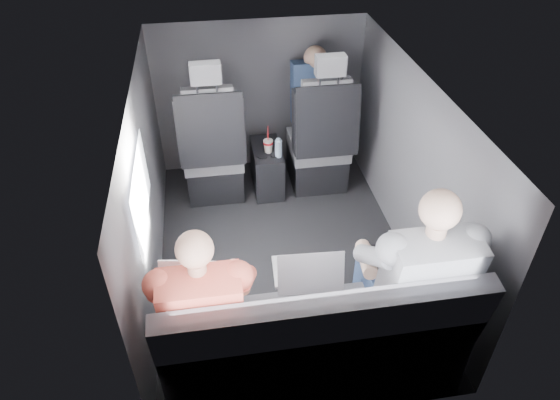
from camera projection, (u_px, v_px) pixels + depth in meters
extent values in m
plane|color=black|center=(283.00, 254.00, 3.75)|extent=(2.60, 2.60, 0.00)
plane|color=#B2B2AD|center=(284.00, 87.00, 2.93)|extent=(2.60, 2.60, 0.00)
cube|color=#56565B|center=(147.00, 193.00, 3.23)|extent=(0.02, 2.60, 1.35)
cube|color=#56565B|center=(412.00, 169.00, 3.45)|extent=(0.02, 2.60, 1.35)
cube|color=#56565B|center=(260.00, 97.00, 4.36)|extent=(1.80, 0.02, 1.35)
cube|color=#56565B|center=(329.00, 339.00, 2.32)|extent=(1.80, 0.02, 1.35)
cube|color=white|center=(141.00, 192.00, 2.86)|extent=(0.02, 0.75, 0.42)
cube|color=black|center=(327.00, 113.00, 3.85)|extent=(0.35, 0.11, 0.59)
cube|color=black|center=(215.00, 175.00, 4.33)|extent=(0.46, 0.48, 0.30)
cube|color=#59595D|center=(213.00, 154.00, 4.17)|extent=(0.48, 0.46, 0.14)
cube|color=#59595D|center=(210.00, 126.00, 3.79)|extent=(0.38, 0.18, 0.61)
cube|color=black|center=(182.00, 132.00, 3.78)|extent=(0.08, 0.21, 0.53)
cube|color=black|center=(239.00, 127.00, 3.83)|extent=(0.08, 0.21, 0.53)
cube|color=black|center=(211.00, 131.00, 3.74)|extent=(0.50, 0.11, 0.58)
cube|color=#59595D|center=(205.00, 73.00, 3.49)|extent=(0.22, 0.10, 0.15)
cube|color=black|center=(316.00, 166.00, 4.44)|extent=(0.46, 0.48, 0.30)
cube|color=#59595D|center=(318.00, 145.00, 4.28)|extent=(0.48, 0.46, 0.14)
cube|color=#59595D|center=(326.00, 117.00, 3.90)|extent=(0.38, 0.18, 0.61)
cube|color=black|center=(298.00, 123.00, 3.89)|extent=(0.08, 0.21, 0.53)
cube|color=black|center=(353.00, 119.00, 3.95)|extent=(0.08, 0.21, 0.53)
cube|color=black|center=(328.00, 122.00, 3.86)|extent=(0.50, 0.11, 0.58)
cube|color=#59595D|center=(331.00, 65.00, 3.60)|extent=(0.22, 0.10, 0.15)
cube|color=black|center=(267.00, 168.00, 4.32)|extent=(0.24, 0.48, 0.40)
cylinder|color=black|center=(263.00, 156.00, 4.10)|extent=(0.09, 0.09, 0.01)
cylinder|color=black|center=(276.00, 155.00, 4.11)|extent=(0.09, 0.09, 0.01)
cube|color=#59595D|center=(313.00, 349.00, 2.81)|extent=(1.60, 0.50, 0.45)
cube|color=#59595D|center=(327.00, 330.00, 2.35)|extent=(1.60, 0.17, 0.47)
cylinder|color=red|center=(268.00, 143.00, 4.10)|extent=(0.08, 0.08, 0.02)
cylinder|color=white|center=(268.00, 141.00, 4.09)|extent=(0.08, 0.08, 0.01)
cylinder|color=red|center=(268.00, 133.00, 4.05)|extent=(0.01, 0.01, 0.13)
cylinder|color=#B0D4EE|center=(278.00, 149.00, 4.05)|extent=(0.06, 0.06, 0.15)
cylinder|color=#B0D4EE|center=(278.00, 140.00, 4.00)|extent=(0.03, 0.03, 0.02)
cube|color=white|center=(195.00, 277.00, 2.75)|extent=(0.38, 0.31, 0.02)
cube|color=silver|center=(195.00, 278.00, 2.73)|extent=(0.30, 0.19, 0.00)
cube|color=white|center=(194.00, 266.00, 2.80)|extent=(0.11, 0.07, 0.00)
cube|color=white|center=(193.00, 282.00, 2.55)|extent=(0.35, 0.14, 0.24)
cube|color=silver|center=(193.00, 281.00, 2.56)|extent=(0.30, 0.11, 0.20)
cube|color=silver|center=(305.00, 270.00, 2.80)|extent=(0.37, 0.26, 0.02)
cube|color=silver|center=(305.00, 270.00, 2.78)|extent=(0.30, 0.15, 0.00)
cube|color=silver|center=(302.00, 260.00, 2.85)|extent=(0.11, 0.06, 0.00)
cube|color=silver|center=(311.00, 274.00, 2.60)|extent=(0.35, 0.09, 0.23)
cube|color=silver|center=(311.00, 273.00, 2.61)|extent=(0.31, 0.07, 0.20)
cube|color=black|center=(394.00, 257.00, 2.88)|extent=(0.31, 0.23, 0.02)
cube|color=black|center=(395.00, 257.00, 2.86)|extent=(0.25, 0.13, 0.00)
cube|color=black|center=(391.00, 248.00, 2.92)|extent=(0.09, 0.05, 0.00)
cube|color=black|center=(405.00, 259.00, 2.71)|extent=(0.30, 0.09, 0.20)
cube|color=silver|center=(404.00, 258.00, 2.72)|extent=(0.26, 0.07, 0.17)
cube|color=#2E2F33|center=(186.00, 313.00, 2.65)|extent=(0.14, 0.42, 0.12)
cube|color=#2E2F33|center=(225.00, 309.00, 2.67)|extent=(0.14, 0.42, 0.12)
cube|color=#2E2F33|center=(191.00, 317.00, 2.99)|extent=(0.12, 0.12, 0.45)
cube|color=#2E2F33|center=(226.00, 312.00, 3.02)|extent=(0.12, 0.12, 0.45)
cube|color=#DC5548|center=(203.00, 311.00, 2.36)|extent=(0.38, 0.26, 0.52)
sphere|color=tan|center=(194.00, 249.00, 2.16)|extent=(0.17, 0.17, 0.17)
cylinder|color=tan|center=(166.00, 285.00, 2.61)|extent=(0.11, 0.26, 0.11)
cylinder|color=tan|center=(238.00, 277.00, 2.66)|extent=(0.11, 0.26, 0.11)
cube|color=navy|center=(384.00, 288.00, 2.78)|extent=(0.16, 0.47, 0.14)
cube|color=navy|center=(424.00, 283.00, 2.81)|extent=(0.16, 0.47, 0.14)
cube|color=navy|center=(366.00, 292.00, 3.15)|extent=(0.14, 0.14, 0.45)
cube|color=navy|center=(401.00, 287.00, 3.18)|extent=(0.14, 0.14, 0.45)
cube|color=slate|center=(426.00, 279.00, 2.48)|extent=(0.43, 0.29, 0.58)
sphere|color=tan|center=(440.00, 210.00, 2.25)|extent=(0.19, 0.19, 0.19)
cylinder|color=tan|center=(366.00, 259.00, 2.73)|extent=(0.12, 0.30, 0.13)
cylinder|color=tan|center=(440.00, 250.00, 2.78)|extent=(0.12, 0.30, 0.13)
cube|color=navy|center=(314.00, 93.00, 4.18)|extent=(0.38, 0.24, 0.55)
sphere|color=tan|center=(315.00, 57.00, 4.01)|extent=(0.19, 0.19, 0.19)
cube|color=navy|center=(311.00, 120.00, 4.40)|extent=(0.32, 0.38, 0.11)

